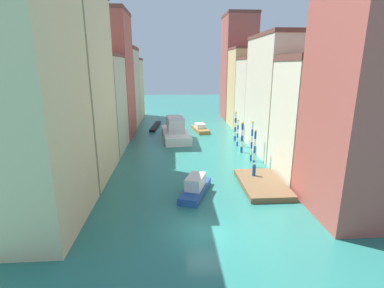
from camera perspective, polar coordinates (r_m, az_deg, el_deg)
ground_plane at (r=44.59m, az=-0.91°, el=-0.01°), size 154.00×154.00×0.00m
building_left_0 at (r=23.09m, az=-30.09°, el=6.34°), size 6.52×9.40×17.97m
building_left_1 at (r=32.44m, az=-22.42°, el=10.39°), size 6.52×10.30×19.24m
building_left_2 at (r=42.07m, az=-17.87°, el=7.53°), size 6.52×8.81×13.22m
building_left_3 at (r=50.67m, az=-15.73°, el=12.88°), size 6.52×8.80×20.21m
building_left_4 at (r=60.00m, az=-13.74°, el=10.91°), size 6.52×9.21×15.20m
building_left_5 at (r=68.28m, az=-12.51°, el=10.67°), size 6.52×7.48×13.32m
building_right_0 at (r=25.50m, az=31.14°, el=10.38°), size 6.52×8.16×21.07m
building_right_1 at (r=32.67m, az=22.51°, el=4.69°), size 6.52×7.28×12.81m
building_right_2 at (r=41.34m, az=16.86°, el=9.24°), size 6.52×11.85×15.72m
building_right_3 at (r=50.67m, az=12.93°, el=9.01°), size 6.52×7.78×13.09m
building_right_4 at (r=58.22m, az=10.77°, el=10.86°), size 6.52×7.71×15.03m
building_right_5 at (r=66.53m, az=9.04°, el=14.59°), size 6.52×8.86×22.28m
waterfront_dock at (r=30.05m, az=13.65°, el=-7.66°), size 4.22×7.45×0.55m
person_on_dock at (r=31.00m, az=12.15°, el=-4.99°), size 0.36×0.36×1.43m
mooring_pole_0 at (r=34.75m, az=12.26°, el=-0.82°), size 0.27×0.27×4.58m
mooring_pole_1 at (r=36.90m, az=11.72°, el=0.62°), size 0.27×0.27×5.17m
mooring_pole_2 at (r=40.41m, az=9.86°, el=1.42°), size 0.36×0.36×4.36m
mooring_pole_3 at (r=43.71m, az=9.01°, el=2.28°), size 0.28×0.28×4.04m
mooring_pole_4 at (r=46.74m, az=8.57°, el=3.58°), size 0.36×0.36×4.71m
vaporetto_white at (r=47.76m, az=-3.28°, el=2.57°), size 4.95×10.95×3.58m
gondola_black at (r=57.01m, az=-7.24°, el=3.51°), size 1.71×8.71×0.49m
motorboat_0 at (r=27.47m, az=0.69°, el=-8.50°), size 3.54×5.83×1.81m
motorboat_1 at (r=53.14m, az=1.62°, el=3.07°), size 3.13×6.22×1.46m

